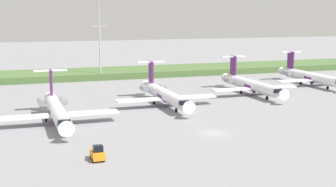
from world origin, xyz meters
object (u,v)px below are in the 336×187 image
at_px(regional_jet_third, 164,94).
at_px(antenna_mast, 100,46).
at_px(regional_jet_fourth, 251,85).
at_px(regional_jet_second, 57,110).
at_px(baggage_tug, 97,153).
at_px(regional_jet_fifth, 310,77).

distance_m(regional_jet_third, antenna_mast, 47.29).
relative_size(regional_jet_third, regional_jet_fourth, 1.00).
bearing_deg(antenna_mast, regional_jet_fourth, -51.57).
relative_size(regional_jet_second, regional_jet_fourth, 1.00).
xyz_separation_m(regional_jet_third, antenna_mast, (-5.83, 46.25, 7.97)).
xyz_separation_m(regional_jet_fourth, baggage_tug, (-47.22, -42.32, -1.53)).
bearing_deg(regional_jet_fifth, baggage_tug, -144.40).
bearing_deg(baggage_tug, regional_jet_third, 58.70).
bearing_deg(regional_jet_second, regional_jet_fifth, 18.75).
distance_m(regional_jet_fifth, antenna_mast, 63.69).
relative_size(regional_jet_second, baggage_tug, 9.69).
relative_size(regional_jet_fifth, antenna_mast, 1.22).
xyz_separation_m(regional_jet_fifth, baggage_tug, (-70.79, -50.68, -1.53)).
xyz_separation_m(regional_jet_second, regional_jet_fourth, (50.33, 16.72, 0.00)).
relative_size(regional_jet_second, regional_jet_third, 1.00).
distance_m(regional_jet_third, regional_jet_fourth, 26.43).
distance_m(regional_jet_second, antenna_mast, 59.91).
xyz_separation_m(regional_jet_second, baggage_tug, (3.10, -25.60, -1.53)).
height_order(regional_jet_second, antenna_mast, antenna_mast).
relative_size(regional_jet_second, antenna_mast, 1.22).
bearing_deg(regional_jet_second, regional_jet_third, 22.05).
distance_m(regional_jet_second, regional_jet_fifth, 78.03).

